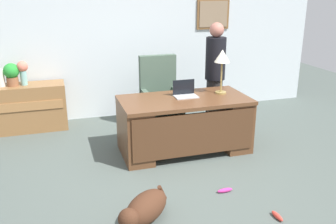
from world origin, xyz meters
The scene contains 14 objects.
ground_plane centered at (0.00, 0.00, 0.00)m, with size 12.00×12.00×0.00m, color #4C5651.
back_wall centered at (0.01, 2.60, 1.35)m, with size 7.00×0.16×2.70m.
desk centered at (0.29, 0.69, 0.42)m, with size 1.79×0.90×0.78m.
credenza centered at (-2.05, 2.25, 0.38)m, with size 1.57×0.50×0.76m.
armchair centered at (0.21, 1.63, 0.52)m, with size 0.60×0.59×1.21m.
person_standing centered at (1.08, 1.46, 0.89)m, with size 0.32×0.32×1.73m.
dog_lying centered at (-0.67, -0.82, 0.16)m, with size 0.64×0.61×0.30m.
laptop centered at (0.33, 0.81, 0.84)m, with size 0.32×0.22×0.22m.
desk_lamp centered at (0.88, 0.80, 1.28)m, with size 0.22×0.22×0.64m.
vase_with_flowers centered at (-1.87, 2.25, 1.00)m, with size 0.17×0.17×0.38m.
vase_empty centered at (-2.21, 2.25, 0.90)m, with size 0.12×0.12×0.27m, color silver.
potted_plant centered at (-2.04, 2.25, 0.96)m, with size 0.24×0.24×0.36m.
dog_toy_bone centered at (0.35, -0.54, 0.03)m, with size 0.19×0.05×0.05m, color #D8338C.
dog_toy_plush centered at (0.64, -1.16, 0.03)m, with size 0.18×0.05×0.05m, color #E53F33.
Camera 1 is at (-1.40, -3.95, 2.25)m, focal length 39.87 mm.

